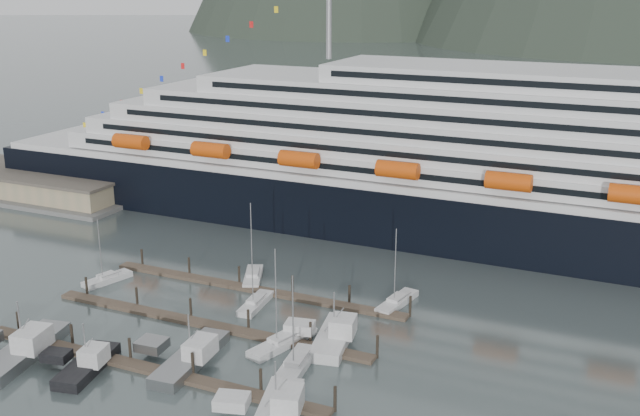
{
  "coord_description": "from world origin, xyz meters",
  "views": [
    {
      "loc": [
        46.6,
        -73.5,
        44.18
      ],
      "look_at": [
        3.2,
        22.0,
        12.23
      ],
      "focal_mm": 42.0,
      "sensor_mm": 36.0,
      "label": 1
    }
  ],
  "objects_px": {
    "cruise_ship": "(542,177)",
    "trawler_b": "(86,364)",
    "sailboat_c": "(256,304)",
    "sailboat_h": "(296,366)",
    "trawler_d": "(275,411)",
    "trawler_e": "(333,336)",
    "warehouse": "(39,185)",
    "sailboat_f": "(253,277)",
    "trawler_c": "(189,356)",
    "sailboat_a": "(107,279)",
    "sailboat_g": "(397,302)",
    "sailboat_d": "(283,343)",
    "trawler_a": "(22,350)"
  },
  "relations": [
    {
      "from": "sailboat_c",
      "to": "trawler_e",
      "type": "xyz_separation_m",
      "value": [
        14.39,
        -5.69,
        0.57
      ]
    },
    {
      "from": "sailboat_c",
      "to": "trawler_d",
      "type": "relative_size",
      "value": 0.82
    },
    {
      "from": "sailboat_c",
      "to": "sailboat_h",
      "type": "bearing_deg",
      "value": -141.81
    },
    {
      "from": "sailboat_g",
      "to": "cruise_ship",
      "type": "bearing_deg",
      "value": -12.55
    },
    {
      "from": "trawler_b",
      "to": "cruise_ship",
      "type": "bearing_deg",
      "value": -42.78
    },
    {
      "from": "warehouse",
      "to": "sailboat_d",
      "type": "relative_size",
      "value": 3.35
    },
    {
      "from": "sailboat_g",
      "to": "sailboat_h",
      "type": "relative_size",
      "value": 0.95
    },
    {
      "from": "sailboat_a",
      "to": "trawler_d",
      "type": "height_order",
      "value": "sailboat_a"
    },
    {
      "from": "warehouse",
      "to": "trawler_c",
      "type": "height_order",
      "value": "trawler_c"
    },
    {
      "from": "cruise_ship",
      "to": "trawler_d",
      "type": "xyz_separation_m",
      "value": [
        -16.19,
        -67.82,
        -11.1
      ]
    },
    {
      "from": "sailboat_a",
      "to": "sailboat_c",
      "type": "distance_m",
      "value": 25.12
    },
    {
      "from": "trawler_b",
      "to": "trawler_e",
      "type": "xyz_separation_m",
      "value": [
        23.72,
        18.56,
        0.09
      ]
    },
    {
      "from": "sailboat_g",
      "to": "sailboat_h",
      "type": "xyz_separation_m",
      "value": [
        -4.99,
        -22.38,
        0.03
      ]
    },
    {
      "from": "trawler_a",
      "to": "trawler_b",
      "type": "relative_size",
      "value": 1.42
    },
    {
      "from": "sailboat_a",
      "to": "sailboat_h",
      "type": "xyz_separation_m",
      "value": [
        38.16,
        -12.1,
        0.03
      ]
    },
    {
      "from": "trawler_d",
      "to": "trawler_e",
      "type": "height_order",
      "value": "trawler_e"
    },
    {
      "from": "trawler_d",
      "to": "sailboat_d",
      "type": "bearing_deg",
      "value": 9.15
    },
    {
      "from": "trawler_b",
      "to": "sailboat_a",
      "type": "bearing_deg",
      "value": 23.2
    },
    {
      "from": "sailboat_g",
      "to": "trawler_c",
      "type": "bearing_deg",
      "value": 155.92
    },
    {
      "from": "trawler_a",
      "to": "trawler_d",
      "type": "bearing_deg",
      "value": -99.91
    },
    {
      "from": "cruise_ship",
      "to": "trawler_a",
      "type": "bearing_deg",
      "value": -126.46
    },
    {
      "from": "warehouse",
      "to": "sailboat_d",
      "type": "xyz_separation_m",
      "value": [
        79.02,
        -39.85,
        -1.83
      ]
    },
    {
      "from": "cruise_ship",
      "to": "sailboat_d",
      "type": "relative_size",
      "value": 15.3
    },
    {
      "from": "sailboat_d",
      "to": "trawler_a",
      "type": "xyz_separation_m",
      "value": [
        -27.68,
        -15.8,
        0.59
      ]
    },
    {
      "from": "sailboat_c",
      "to": "sailboat_f",
      "type": "distance_m",
      "value": 9.87
    },
    {
      "from": "cruise_ship",
      "to": "sailboat_d",
      "type": "distance_m",
      "value": 58.75
    },
    {
      "from": "warehouse",
      "to": "trawler_e",
      "type": "xyz_separation_m",
      "value": [
        84.47,
        -36.46,
        -1.29
      ]
    },
    {
      "from": "trawler_b",
      "to": "trawler_d",
      "type": "bearing_deg",
      "value": -101.19
    },
    {
      "from": "trawler_e",
      "to": "warehouse",
      "type": "bearing_deg",
      "value": 55.81
    },
    {
      "from": "sailboat_g",
      "to": "trawler_d",
      "type": "bearing_deg",
      "value": -174.93
    },
    {
      "from": "cruise_ship",
      "to": "sailboat_c",
      "type": "height_order",
      "value": "cruise_ship"
    },
    {
      "from": "sailboat_f",
      "to": "sailboat_c",
      "type": "bearing_deg",
      "value": -172.69
    },
    {
      "from": "sailboat_f",
      "to": "trawler_a",
      "type": "distance_m",
      "value": 35.97
    },
    {
      "from": "cruise_ship",
      "to": "warehouse",
      "type": "xyz_separation_m",
      "value": [
        -102.03,
        -12.94,
        -9.79
      ]
    },
    {
      "from": "sailboat_c",
      "to": "trawler_d",
      "type": "distance_m",
      "value": 28.81
    },
    {
      "from": "sailboat_a",
      "to": "sailboat_h",
      "type": "relative_size",
      "value": 0.84
    },
    {
      "from": "sailboat_f",
      "to": "trawler_b",
      "type": "height_order",
      "value": "sailboat_f"
    },
    {
      "from": "cruise_ship",
      "to": "trawler_d",
      "type": "distance_m",
      "value": 70.6
    },
    {
      "from": "sailboat_c",
      "to": "sailboat_h",
      "type": "relative_size",
      "value": 0.85
    },
    {
      "from": "warehouse",
      "to": "trawler_c",
      "type": "bearing_deg",
      "value": -34.38
    },
    {
      "from": "sailboat_a",
      "to": "trawler_a",
      "type": "height_order",
      "value": "sailboat_a"
    },
    {
      "from": "trawler_d",
      "to": "trawler_e",
      "type": "relative_size",
      "value": 1.06
    },
    {
      "from": "sailboat_f",
      "to": "trawler_c",
      "type": "distance_m",
      "value": 26.79
    },
    {
      "from": "sailboat_c",
      "to": "sailboat_f",
      "type": "xyz_separation_m",
      "value": [
        -5.14,
        8.42,
        0.03
      ]
    },
    {
      "from": "sailboat_c",
      "to": "trawler_c",
      "type": "height_order",
      "value": "sailboat_c"
    },
    {
      "from": "sailboat_h",
      "to": "trawler_c",
      "type": "xyz_separation_m",
      "value": [
        -12.31,
        -4.09,
        0.49
      ]
    },
    {
      "from": "sailboat_d",
      "to": "trawler_e",
      "type": "relative_size",
      "value": 1.11
    },
    {
      "from": "cruise_ship",
      "to": "sailboat_a",
      "type": "relative_size",
      "value": 19.72
    },
    {
      "from": "sailboat_c",
      "to": "trawler_a",
      "type": "height_order",
      "value": "sailboat_c"
    },
    {
      "from": "cruise_ship",
      "to": "trawler_b",
      "type": "relative_size",
      "value": 19.42
    }
  ]
}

